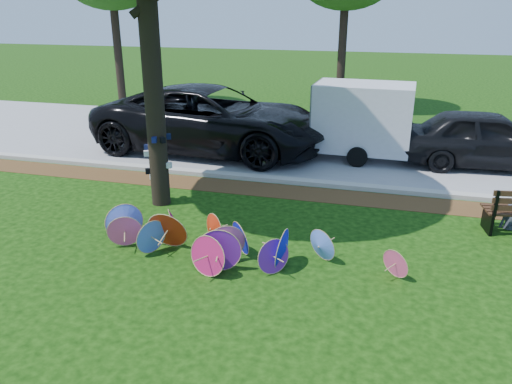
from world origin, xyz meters
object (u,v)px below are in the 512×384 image
black_van (212,119)px  cargo_trailer (363,117)px  dark_pickup (487,139)px  parasol_pile (210,239)px

black_van → cargo_trailer: bearing=-82.1°
dark_pickup → cargo_trailer: size_ratio=1.73×
parasol_pile → cargo_trailer: 7.69m
dark_pickup → black_van: bearing=89.1°
parasol_pile → dark_pickup: 9.39m
parasol_pile → black_van: size_ratio=0.79×
parasol_pile → dark_pickup: (5.84, 7.34, 0.48)m
dark_pickup → cargo_trailer: bearing=87.1°
cargo_trailer → black_van: bearing=-173.0°
black_van → dark_pickup: bearing=-83.7°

